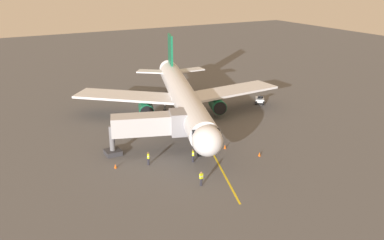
{
  "coord_description": "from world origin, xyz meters",
  "views": [
    {
      "loc": [
        27.4,
        54.02,
        22.28
      ],
      "look_at": [
        2.03,
        7.22,
        3.0
      ],
      "focal_mm": 38.07,
      "sensor_mm": 36.0,
      "label": 1
    }
  ],
  "objects_px": {
    "belt_loader_near_nose": "(260,100)",
    "safety_cone_nose_left": "(225,147)",
    "airplane": "(183,96)",
    "safety_cone_nose_right": "(115,166)",
    "ground_crew_wing_walker": "(193,155)",
    "safety_cone_wing_port": "(259,154)",
    "ground_crew_loader": "(148,158)",
    "ground_crew_marshaller": "(201,178)",
    "jet_bridge": "(155,125)"
  },
  "relations": [
    {
      "from": "airplane",
      "to": "safety_cone_nose_right",
      "type": "xyz_separation_m",
      "value": [
        15.01,
        11.21,
        -3.73
      ]
    },
    {
      "from": "safety_cone_wing_port",
      "to": "safety_cone_nose_left",
      "type": "bearing_deg",
      "value": -57.83
    },
    {
      "from": "safety_cone_nose_left",
      "to": "safety_cone_wing_port",
      "type": "xyz_separation_m",
      "value": [
        -2.61,
        4.15,
        0.0
      ]
    },
    {
      "from": "safety_cone_wing_port",
      "to": "belt_loader_near_nose",
      "type": "bearing_deg",
      "value": -127.46
    },
    {
      "from": "airplane",
      "to": "safety_cone_nose_right",
      "type": "relative_size",
      "value": 71.35
    },
    {
      "from": "ground_crew_marshaller",
      "to": "safety_cone_wing_port",
      "type": "bearing_deg",
      "value": -163.28
    },
    {
      "from": "ground_crew_wing_walker",
      "to": "ground_crew_loader",
      "type": "xyz_separation_m",
      "value": [
        5.22,
        -1.91,
        0.0
      ]
    },
    {
      "from": "ground_crew_marshaller",
      "to": "safety_cone_nose_right",
      "type": "bearing_deg",
      "value": -51.09
    },
    {
      "from": "belt_loader_near_nose",
      "to": "safety_cone_nose_right",
      "type": "xyz_separation_m",
      "value": [
        31.36,
        12.59,
        -0.44
      ]
    },
    {
      "from": "jet_bridge",
      "to": "safety_cone_wing_port",
      "type": "distance_m",
      "value": 14.01
    },
    {
      "from": "airplane",
      "to": "safety_cone_nose_left",
      "type": "xyz_separation_m",
      "value": [
        0.15,
        12.61,
        -3.73
      ]
    },
    {
      "from": "airplane",
      "to": "jet_bridge",
      "type": "bearing_deg",
      "value": 46.07
    },
    {
      "from": "airplane",
      "to": "ground_crew_wing_walker",
      "type": "distance_m",
      "value": 15.67
    },
    {
      "from": "ground_crew_loader",
      "to": "safety_cone_nose_right",
      "type": "distance_m",
      "value": 4.07
    },
    {
      "from": "ground_crew_marshaller",
      "to": "safety_cone_nose_left",
      "type": "xyz_separation_m",
      "value": [
        -7.84,
        -7.29,
        -0.61
      ]
    },
    {
      "from": "ground_crew_wing_walker",
      "to": "safety_cone_nose_right",
      "type": "relative_size",
      "value": 3.11
    },
    {
      "from": "ground_crew_wing_walker",
      "to": "belt_loader_near_nose",
      "type": "relative_size",
      "value": 0.39
    },
    {
      "from": "airplane",
      "to": "safety_cone_nose_left",
      "type": "height_order",
      "value": "airplane"
    },
    {
      "from": "safety_cone_nose_left",
      "to": "ground_crew_wing_walker",
      "type": "bearing_deg",
      "value": 15.26
    },
    {
      "from": "ground_crew_loader",
      "to": "safety_cone_nose_right",
      "type": "relative_size",
      "value": 3.11
    },
    {
      "from": "ground_crew_marshaller",
      "to": "airplane",
      "type": "bearing_deg",
      "value": -111.89
    },
    {
      "from": "airplane",
      "to": "ground_crew_marshaller",
      "type": "xyz_separation_m",
      "value": [
        8.0,
        19.9,
        -3.12
      ]
    },
    {
      "from": "safety_cone_nose_left",
      "to": "safety_cone_nose_right",
      "type": "height_order",
      "value": "same"
    },
    {
      "from": "ground_crew_wing_walker",
      "to": "safety_cone_wing_port",
      "type": "bearing_deg",
      "value": 162.85
    },
    {
      "from": "ground_crew_marshaller",
      "to": "safety_cone_nose_right",
      "type": "height_order",
      "value": "ground_crew_marshaller"
    },
    {
      "from": "belt_loader_near_nose",
      "to": "safety_cone_nose_left",
      "type": "xyz_separation_m",
      "value": [
        16.51,
        13.98,
        -0.44
      ]
    },
    {
      "from": "ground_crew_loader",
      "to": "safety_cone_nose_right",
      "type": "bearing_deg",
      "value": -15.22
    },
    {
      "from": "ground_crew_loader",
      "to": "belt_loader_near_nose",
      "type": "height_order",
      "value": "belt_loader_near_nose"
    },
    {
      "from": "ground_crew_marshaller",
      "to": "ground_crew_loader",
      "type": "height_order",
      "value": "same"
    },
    {
      "from": "ground_crew_wing_walker",
      "to": "belt_loader_near_nose",
      "type": "bearing_deg",
      "value": -145.06
    },
    {
      "from": "ground_crew_wing_walker",
      "to": "ground_crew_loader",
      "type": "bearing_deg",
      "value": -20.1
    },
    {
      "from": "ground_crew_loader",
      "to": "jet_bridge",
      "type": "bearing_deg",
      "value": -126.93
    },
    {
      "from": "jet_bridge",
      "to": "ground_crew_marshaller",
      "type": "bearing_deg",
      "value": 93.53
    },
    {
      "from": "ground_crew_marshaller",
      "to": "safety_cone_nose_right",
      "type": "xyz_separation_m",
      "value": [
        7.01,
        -8.69,
        -0.61
      ]
    },
    {
      "from": "jet_bridge",
      "to": "ground_crew_marshaller",
      "type": "height_order",
      "value": "jet_bridge"
    },
    {
      "from": "ground_crew_loader",
      "to": "safety_cone_nose_left",
      "type": "bearing_deg",
      "value": 178.22
    },
    {
      "from": "belt_loader_near_nose",
      "to": "safety_cone_wing_port",
      "type": "distance_m",
      "value": 22.85
    },
    {
      "from": "ground_crew_marshaller",
      "to": "safety_cone_nose_right",
      "type": "distance_m",
      "value": 11.18
    },
    {
      "from": "safety_cone_nose_right",
      "to": "ground_crew_wing_walker",
      "type": "bearing_deg",
      "value": 161.95
    },
    {
      "from": "airplane",
      "to": "belt_loader_near_nose",
      "type": "xyz_separation_m",
      "value": [
        -16.35,
        -1.37,
        -3.29
      ]
    },
    {
      "from": "belt_loader_near_nose",
      "to": "safety_cone_nose_left",
      "type": "relative_size",
      "value": 8.01
    },
    {
      "from": "safety_cone_nose_right",
      "to": "belt_loader_near_nose",
      "type": "bearing_deg",
      "value": -158.13
    },
    {
      "from": "airplane",
      "to": "safety_cone_nose_right",
      "type": "height_order",
      "value": "airplane"
    },
    {
      "from": "ground_crew_loader",
      "to": "safety_cone_wing_port",
      "type": "height_order",
      "value": "ground_crew_loader"
    },
    {
      "from": "ground_crew_wing_walker",
      "to": "airplane",
      "type": "bearing_deg",
      "value": -112.63
    },
    {
      "from": "ground_crew_loader",
      "to": "airplane",
      "type": "bearing_deg",
      "value": -132.21
    },
    {
      "from": "ground_crew_wing_walker",
      "to": "safety_cone_wing_port",
      "type": "relative_size",
      "value": 3.11
    },
    {
      "from": "jet_bridge",
      "to": "ground_crew_wing_walker",
      "type": "height_order",
      "value": "jet_bridge"
    },
    {
      "from": "ground_crew_marshaller",
      "to": "ground_crew_wing_walker",
      "type": "xyz_separation_m",
      "value": [
        -2.09,
        -5.72,
        0.0
      ]
    },
    {
      "from": "ground_crew_marshaller",
      "to": "jet_bridge",
      "type": "bearing_deg",
      "value": -86.47
    }
  ]
}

